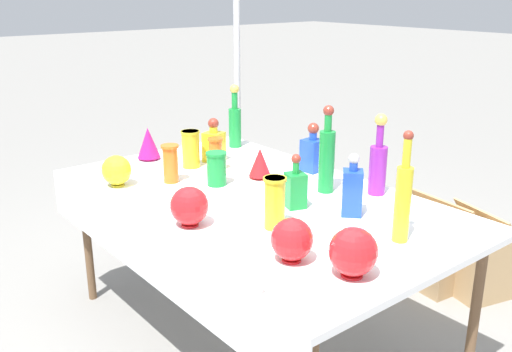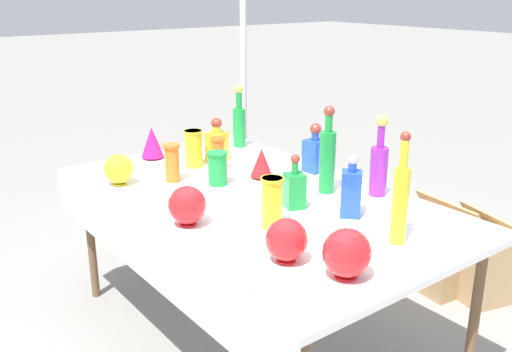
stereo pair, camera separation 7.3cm
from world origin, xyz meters
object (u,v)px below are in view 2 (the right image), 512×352
square_decanter_3 (351,191)px  fluted_vase_0 (262,162)px  square_decanter_1 (315,152)px  slender_vase_1 (218,153)px  round_bowl_0 (118,169)px  cardboard_box_behind_right (474,258)px  tall_bottle_1 (239,122)px  tall_bottle_0 (327,157)px  slender_vase_2 (218,167)px  cardboard_box_behind_left (432,248)px  square_decanter_0 (217,143)px  round_bowl_3 (347,253)px  fluted_vase_1 (152,142)px  round_bowl_1 (286,240)px  round_bowl_2 (187,205)px  slender_vase_3 (193,148)px  tall_bottle_2 (379,164)px  slender_vase_4 (172,162)px  square_decanter_2 (295,188)px  slender_vase_0 (272,202)px  canopy_pole (244,111)px  tall_bottle_3 (400,199)px

square_decanter_3 → fluted_vase_0: bearing=179.1°
square_decanter_1 → slender_vase_1: bearing=-129.5°
round_bowl_0 → cardboard_box_behind_right: size_ratio=0.27×
slender_vase_1 → tall_bottle_1: bearing=130.9°
tall_bottle_0 → slender_vase_2: tall_bottle_0 is taller
square_decanter_3 → slender_vase_1: size_ratio=1.53×
tall_bottle_1 → square_decanter_1: 0.65m
tall_bottle_1 → cardboard_box_behind_left: size_ratio=0.66×
square_decanter_0 → slender_vase_2: bearing=-33.1°
square_decanter_3 → round_bowl_3: (0.37, -0.41, -0.02)m
fluted_vase_0 → fluted_vase_1: size_ratio=0.86×
round_bowl_0 → round_bowl_1: bearing=6.0°
round_bowl_2 → slender_vase_3: bearing=146.9°
tall_bottle_2 → fluted_vase_0: 0.60m
fluted_vase_1 → cardboard_box_behind_right: size_ratio=0.33×
slender_vase_1 → fluted_vase_1: bearing=-157.2°
slender_vase_1 → fluted_vase_1: fluted_vase_1 is taller
tall_bottle_1 → slender_vase_4: (0.33, -0.65, -0.05)m
square_decanter_2 → slender_vase_2: 0.47m
tall_bottle_0 → slender_vase_0: (0.18, -0.47, -0.06)m
slender_vase_4 → fluted_vase_0: slender_vase_4 is taller
tall_bottle_2 → square_decanter_3: bearing=-70.4°
round_bowl_3 → square_decanter_0: bearing=163.8°
square_decanter_1 → fluted_vase_1: (-0.74, -0.57, -0.01)m
tall_bottle_2 → canopy_pole: size_ratio=0.17×
square_decanter_0 → slender_vase_0: size_ratio=1.15×
slender_vase_1 → cardboard_box_behind_left: 1.44m
tall_bottle_2 → round_bowl_0: (-0.87, -0.90, -0.07)m
tall_bottle_2 → round_bowl_0: 1.25m
slender_vase_0 → slender_vase_3: size_ratio=1.07×
tall_bottle_3 → square_decanter_0: 1.31m
slender_vase_1 → slender_vase_4: (0.01, -0.28, 0.01)m
tall_bottle_0 → square_decanter_3: (0.27, -0.12, -0.06)m
slender_vase_3 → cardboard_box_behind_right: slender_vase_3 is taller
tall_bottle_3 → cardboard_box_behind_left: tall_bottle_3 is taller
cardboard_box_behind_left → cardboard_box_behind_right: 0.24m
fluted_vase_1 → canopy_pole: canopy_pole is taller
square_decanter_1 → slender_vase_3: (-0.46, -0.46, 0.00)m
square_decanter_0 → round_bowl_3: (1.39, -0.40, -0.01)m
tall_bottle_2 → square_decanter_0: 0.96m
slender_vase_2 → tall_bottle_0: bearing=40.8°
fluted_vase_0 → cardboard_box_behind_left: 1.27m
square_decanter_0 → slender_vase_0: bearing=-20.5°
tall_bottle_3 → round_bowl_2: tall_bottle_3 is taller
tall_bottle_1 → round_bowl_2: (0.86, -0.87, -0.07)m
tall_bottle_2 → square_decanter_1: 0.44m
square_decanter_0 → square_decanter_1: size_ratio=0.95×
tall_bottle_1 → tall_bottle_3: bearing=-12.3°
tall_bottle_1 → slender_vase_4: bearing=-62.9°
slender_vase_2 → round_bowl_3: bearing=-10.0°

